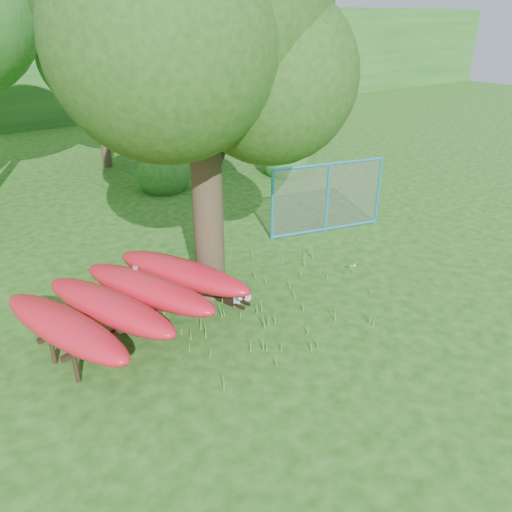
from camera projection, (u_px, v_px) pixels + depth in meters
ground at (284, 328)px, 9.50m from camera, size 80.00×80.00×0.00m
oak_tree at (197, 32)px, 8.59m from camera, size 5.71×5.28×7.68m
wooden_post at (138, 291)px, 9.62m from camera, size 0.30×0.16×1.11m
kayak_rack at (129, 297)px, 8.89m from camera, size 4.21×3.76×1.09m
husky_dog at (230, 294)px, 10.29m from camera, size 0.54×1.13×0.51m
fence_section at (327, 198)px, 13.41m from camera, size 3.22×0.92×3.22m
wildflower_clump at (354, 266)px, 11.41m from camera, size 0.11×0.11×0.25m
bg_tree_c at (93, 55)px, 18.01m from camera, size 4.00×4.00×6.12m
bg_tree_d at (204, 25)px, 17.98m from camera, size 4.80×4.80×7.50m
bg_tree_e at (228, 20)px, 21.70m from camera, size 4.60×4.60×7.55m
shrub_right at (285, 174)px, 18.78m from camera, size 1.80×1.80×1.80m
shrub_mid at (165, 190)px, 17.13m from camera, size 1.80×1.80×1.80m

